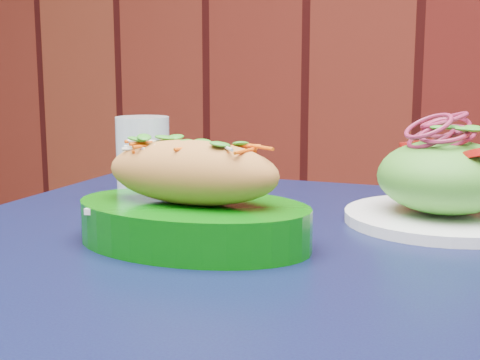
% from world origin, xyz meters
% --- Properties ---
extents(cafe_table, '(0.84, 0.84, 0.75)m').
position_xyz_m(cafe_table, '(0.14, 1.25, 0.66)').
color(cafe_table, black).
rests_on(cafe_table, ground).
extents(banh_mi_basket, '(0.25, 0.16, 0.11)m').
position_xyz_m(banh_mi_basket, '(0.05, 1.24, 0.79)').
color(banh_mi_basket, '#065F08').
rests_on(banh_mi_basket, cafe_table).
extents(salad_plate, '(0.22, 0.22, 0.12)m').
position_xyz_m(salad_plate, '(0.27, 1.44, 0.80)').
color(salad_plate, white).
rests_on(salad_plate, cafe_table).
extents(water_glass, '(0.07, 0.07, 0.11)m').
position_xyz_m(water_glass, '(-0.11, 1.40, 0.81)').
color(water_glass, silver).
rests_on(water_glass, cafe_table).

